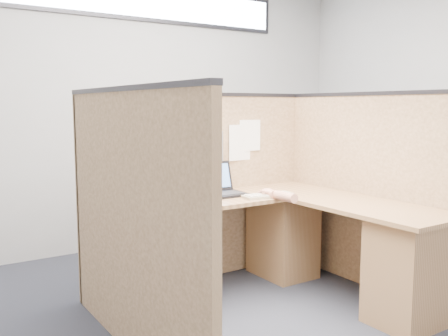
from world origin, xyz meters
TOP-DOWN VIEW (x-y plane):
  - floor at (0.00, 0.00)m, footprint 5.00×5.00m
  - wall_back at (0.00, 2.25)m, footprint 5.00×0.00m
  - clerestory_window at (0.00, 2.23)m, footprint 3.30×0.04m
  - cubicle_partitions at (0.00, 0.43)m, footprint 2.06×1.83m
  - l_desk at (0.18, 0.29)m, footprint 1.95×1.75m
  - laptop at (0.03, 0.78)m, footprint 0.34×0.33m
  - keyboard at (0.28, 0.48)m, footprint 0.41×0.18m
  - mouse at (0.27, 0.48)m, footprint 0.11×0.08m
  - hand_forearm at (0.28, 0.35)m, footprint 0.10×0.36m
  - blue_poster at (-0.61, 0.97)m, footprint 0.19×0.03m
  - american_flag at (-0.33, 0.96)m, footprint 0.22×0.01m
  - file_holder at (0.02, 0.94)m, footprint 0.27×0.05m
  - paper_left at (0.47, 0.97)m, footprint 0.21×0.02m
  - paper_right at (0.37, 0.97)m, footprint 0.24×0.02m

SIDE VIEW (x-z plane):
  - floor at x=0.00m, z-range 0.00..0.00m
  - l_desk at x=0.18m, z-range 0.03..0.76m
  - keyboard at x=0.28m, z-range 0.73..0.76m
  - mouse at x=0.27m, z-range 0.73..0.77m
  - hand_forearm at x=0.28m, z-range 0.73..0.80m
  - cubicle_partitions at x=0.00m, z-range 0.00..1.53m
  - laptop at x=0.03m, z-range 0.67..0.91m
  - file_holder at x=0.02m, z-range 0.87..1.22m
  - paper_right at x=0.37m, z-range 0.96..1.26m
  - paper_left at x=0.47m, z-range 1.04..1.30m
  - american_flag at x=-0.33m, z-range 1.11..1.50m
  - blue_poster at x=-0.61m, z-range 1.20..1.46m
  - wall_back at x=0.00m, z-range -1.10..3.90m
  - clerestory_window at x=0.00m, z-range 2.26..2.64m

